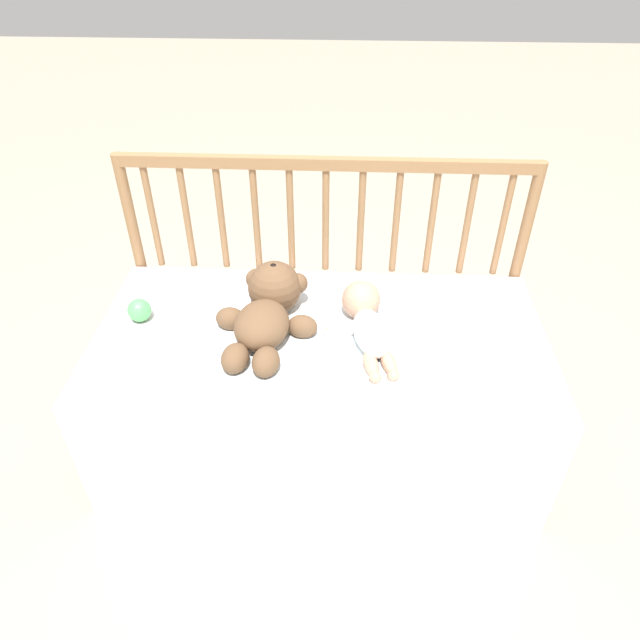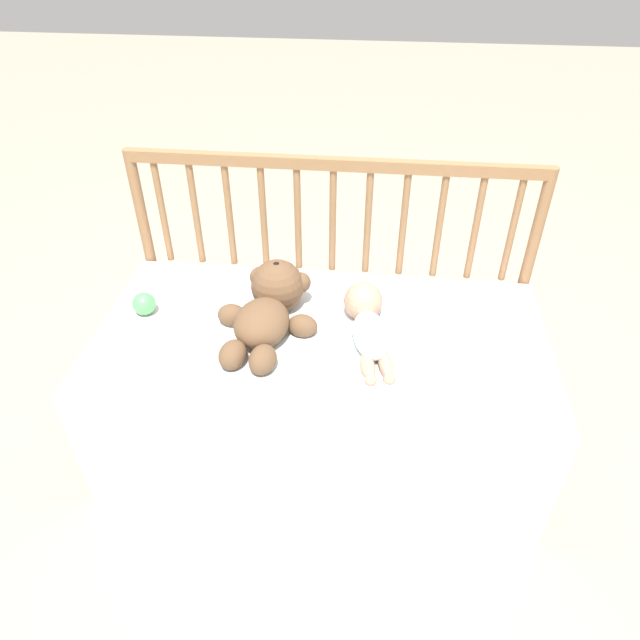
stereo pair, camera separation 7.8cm
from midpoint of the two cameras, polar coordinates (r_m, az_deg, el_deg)
name	(u,v)px [view 2 (the right image)]	position (r m, az deg, el deg)	size (l,w,h in m)	color
ground_plane	(320,434)	(1.96, 1.20, -11.38)	(12.00, 12.00, 0.00)	tan
crib_mattress	(320,388)	(1.80, 1.29, -6.82)	(1.31, 0.66, 0.44)	silver
crib_rail	(333,229)	(1.87, 2.47, 9.04)	(1.31, 0.04, 0.83)	#997047
blanket	(309,341)	(1.63, 0.28, -2.16)	(0.80, 0.53, 0.01)	white
teddy_bear	(269,307)	(1.65, -3.80, 1.31)	(0.31, 0.42, 0.16)	brown
baby	(368,323)	(1.63, 6.18, -0.37)	(0.26, 0.37, 0.12)	white
toy_ball	(144,304)	(1.79, -16.00, 1.55)	(0.07, 0.07, 0.07)	#59BF66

